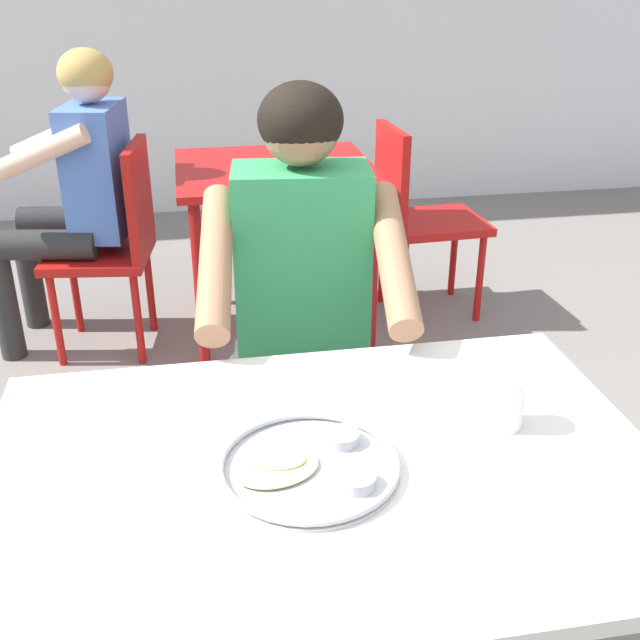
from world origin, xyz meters
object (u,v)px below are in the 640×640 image
Objects in this scene: drinking_cup at (506,399)px; table_background_red at (276,190)px; thali_tray at (309,465)px; chair_red_left at (117,237)px; chair_red_right at (416,210)px; patron_background at (75,177)px; table_foreground at (324,499)px; diner_foreground at (304,296)px; chair_foreground at (299,345)px.

drinking_cup is 0.13× the size of table_background_red.
thali_tray is 0.36× the size of chair_red_left.
thali_tray is 2.03m from table_background_red.
table_background_red is (-0.18, 1.95, -0.15)m from drinking_cup.
chair_red_right is 0.72× the size of patron_background.
table_foreground is 0.97× the size of patron_background.
chair_red_left is at bearing 113.73° from diner_foreground.
table_foreground is at bearing -75.94° from chair_red_left.
chair_red_left is at bearing 118.67° from chair_foreground.
drinking_cup is at bearing -102.52° from chair_red_right.
chair_red_left reaches higher than thali_tray.
patron_background is (-0.70, 1.35, -0.02)m from diner_foreground.
thali_tray is 0.36× the size of chair_red_right.
diner_foreground reaches higher than patron_background.
thali_tray is 0.94m from chair_foreground.
drinking_cup is at bearing -84.73° from table_background_red.
chair_foreground is 1.13m from table_background_red.
diner_foreground is (-0.02, -0.21, 0.25)m from chair_foreground.
diner_foreground is at bearing 81.66° from thali_tray.
chair_red_left reaches higher than chair_foreground.
drinking_cup is at bearing -66.16° from chair_red_left.
table_foreground is 0.68m from diner_foreground.
drinking_cup is at bearing -65.95° from diner_foreground.
diner_foreground is at bearing -94.00° from table_background_red.
diner_foreground reaches higher than chair_red_left.
patron_background is (-1.41, -0.03, 0.22)m from chair_red_right.
table_foreground is at bearing -170.51° from drinking_cup.
chair_foreground reaches higher than table_background_red.
drinking_cup is 2.07m from chair_red_right.
chair_red_right is at bearing 62.62° from diner_foreground.
chair_red_right is 1.43m from patron_background.
chair_red_right is at bearing 4.37° from table_background_red.
chair_foreground is 1.20m from chair_red_left.
chair_red_left is at bearing -174.83° from chair_red_right.
thali_tray is at bearing -73.67° from patron_background.
thali_tray is 2.24m from chair_red_right.
chair_red_right is at bearing 77.48° from drinking_cup.
patron_background reaches higher than thali_tray.
diner_foreground reaches higher than table_foreground.
chair_red_left reaches higher than table_foreground.
chair_red_right reaches higher than table_background_red.
thali_tray is at bearing -98.34° from diner_foreground.
chair_red_right is at bearing 1.29° from patron_background.
diner_foreground is at bearing -66.27° from chair_red_left.
chair_red_left is (-0.49, 1.94, -0.17)m from table_foreground.
chair_foreground is (0.12, 0.90, -0.25)m from thali_tray.
table_background_red is at bearing -175.63° from chair_red_right.
chair_red_right reaches higher than chair_foreground.
diner_foreground reaches higher than chair_red_right.
thali_tray is 0.38× the size of table_background_red.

